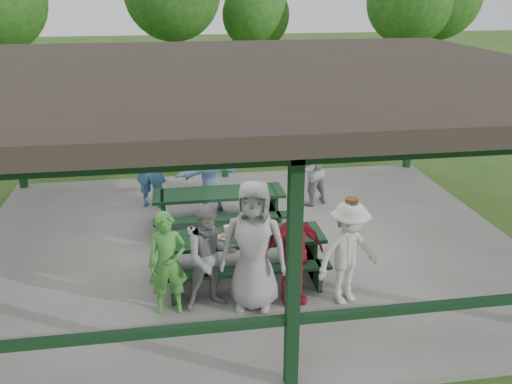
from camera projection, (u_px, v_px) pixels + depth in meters
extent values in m
plane|color=#2A541A|center=(246.00, 248.00, 10.11)|extent=(90.00, 90.00, 0.00)
cube|color=slate|center=(246.00, 246.00, 10.09)|extent=(10.00, 8.00, 0.10)
cube|color=black|center=(293.00, 274.00, 6.03)|extent=(0.15, 0.15, 3.00)
cube|color=black|center=(14.00, 125.00, 12.33)|extent=(0.15, 0.15, 3.00)
cube|color=black|center=(224.00, 118.00, 13.03)|extent=(0.15, 0.15, 3.00)
cube|color=black|center=(412.00, 111.00, 13.73)|extent=(0.15, 0.15, 3.00)
cube|color=black|center=(77.00, 340.00, 5.90)|extent=(4.65, 0.10, 0.10)
cube|color=black|center=(484.00, 302.00, 6.60)|extent=(4.65, 0.10, 0.10)
cube|color=black|center=(124.00, 146.00, 12.90)|extent=(4.65, 0.10, 0.10)
cube|color=black|center=(319.00, 137.00, 13.60)|extent=(4.65, 0.10, 0.10)
cube|color=black|center=(297.00, 154.00, 5.53)|extent=(9.80, 0.15, 0.20)
cube|color=black|center=(223.00, 58.00, 12.53)|extent=(9.80, 0.15, 0.20)
cube|color=#312A23|center=(245.00, 74.00, 8.95)|extent=(10.60, 8.60, 0.24)
cube|color=black|center=(242.00, 237.00, 8.67)|extent=(2.63, 0.75, 0.06)
cube|color=black|center=(247.00, 271.00, 8.27)|extent=(2.63, 0.28, 0.05)
cube|color=black|center=(238.00, 239.00, 9.29)|extent=(2.63, 0.28, 0.05)
cube|color=black|center=(172.00, 262.00, 8.63)|extent=(0.06, 0.70, 0.75)
cube|color=black|center=(310.00, 251.00, 8.96)|extent=(0.06, 0.70, 0.75)
cube|color=black|center=(172.00, 270.00, 8.69)|extent=(0.06, 1.39, 0.45)
cube|color=black|center=(310.00, 259.00, 9.02)|extent=(0.06, 1.39, 0.45)
cube|color=black|center=(219.00, 193.00, 10.49)|extent=(2.53, 0.75, 0.06)
cube|color=black|center=(222.00, 219.00, 10.08)|extent=(2.53, 0.28, 0.05)
cube|color=black|center=(216.00, 197.00, 11.11)|extent=(2.53, 0.28, 0.05)
cube|color=black|center=(163.00, 213.00, 10.45)|extent=(0.06, 0.70, 0.75)
cube|color=black|center=(273.00, 206.00, 10.77)|extent=(0.06, 0.70, 0.75)
cube|color=black|center=(164.00, 220.00, 10.51)|extent=(0.06, 1.39, 0.45)
cube|color=black|center=(273.00, 213.00, 10.83)|extent=(0.06, 1.39, 0.45)
cylinder|color=white|center=(174.00, 240.00, 8.50)|extent=(0.22, 0.22, 0.01)
torus|color=#945934|center=(172.00, 240.00, 8.47)|extent=(0.10, 0.10, 0.03)
torus|color=#945934|center=(177.00, 239.00, 8.48)|extent=(0.10, 0.10, 0.03)
torus|color=#945934|center=(174.00, 238.00, 8.54)|extent=(0.10, 0.10, 0.03)
cylinder|color=white|center=(225.00, 237.00, 8.62)|extent=(0.22, 0.22, 0.01)
torus|color=#945934|center=(222.00, 236.00, 8.59)|extent=(0.10, 0.10, 0.03)
torus|color=#945934|center=(227.00, 236.00, 8.60)|extent=(0.10, 0.10, 0.03)
torus|color=#945934|center=(224.00, 234.00, 8.65)|extent=(0.10, 0.10, 0.03)
cylinder|color=white|center=(266.00, 234.00, 8.72)|extent=(0.22, 0.22, 0.01)
torus|color=#945934|center=(263.00, 233.00, 8.68)|extent=(0.10, 0.10, 0.03)
torus|color=#945934|center=(268.00, 233.00, 8.70)|extent=(0.10, 0.10, 0.03)
torus|color=#945934|center=(265.00, 231.00, 8.75)|extent=(0.10, 0.10, 0.03)
cylinder|color=white|center=(303.00, 231.00, 8.81)|extent=(0.22, 0.22, 0.01)
torus|color=#945934|center=(301.00, 231.00, 8.78)|extent=(0.10, 0.10, 0.03)
torus|color=#945934|center=(306.00, 230.00, 8.79)|extent=(0.10, 0.10, 0.03)
torus|color=#945934|center=(303.00, 229.00, 8.84)|extent=(0.10, 0.10, 0.03)
cylinder|color=#381E0F|center=(169.00, 243.00, 8.31)|extent=(0.06, 0.06, 0.10)
cylinder|color=#381E0F|center=(204.00, 241.00, 8.39)|extent=(0.06, 0.06, 0.10)
cylinder|color=#381E0F|center=(238.00, 238.00, 8.47)|extent=(0.06, 0.06, 0.10)
cylinder|color=#381E0F|center=(248.00, 237.00, 8.49)|extent=(0.06, 0.06, 0.10)
cylinder|color=#381E0F|center=(279.00, 235.00, 8.56)|extent=(0.06, 0.06, 0.10)
cylinder|color=#381E0F|center=(310.00, 233.00, 8.64)|extent=(0.06, 0.06, 0.10)
cone|color=white|center=(190.00, 231.00, 8.71)|extent=(0.09, 0.09, 0.10)
cone|color=white|center=(192.00, 231.00, 8.71)|extent=(0.09, 0.09, 0.10)
cone|color=white|center=(226.00, 229.00, 8.80)|extent=(0.09, 0.09, 0.10)
cone|color=white|center=(240.00, 228.00, 8.83)|extent=(0.09, 0.09, 0.10)
imported|color=#418F36|center=(168.00, 263.00, 7.75)|extent=(0.58, 0.39, 1.56)
imported|color=gray|center=(211.00, 257.00, 7.84)|extent=(0.89, 0.76, 1.63)
imported|color=#959597|center=(254.00, 246.00, 7.80)|extent=(1.10, 0.86, 1.98)
imported|color=#A52035|center=(293.00, 253.00, 7.98)|extent=(0.99, 0.51, 1.63)
imported|color=beige|center=(348.00, 253.00, 7.98)|extent=(1.19, 0.91, 1.62)
cylinder|color=brown|center=(351.00, 206.00, 7.71)|extent=(0.41, 0.41, 0.02)
cylinder|color=brown|center=(352.00, 202.00, 7.69)|extent=(0.24, 0.24, 0.11)
imported|color=#9BC1F0|center=(210.00, 176.00, 11.26)|extent=(1.50, 0.83, 1.54)
imported|color=#396496|center=(150.00, 166.00, 11.43)|extent=(0.76, 0.59, 1.82)
imported|color=gray|center=(311.00, 170.00, 11.61)|extent=(0.93, 0.85, 1.56)
imported|color=silver|center=(231.00, 102.00, 18.63)|extent=(6.28, 4.04, 1.61)
cube|color=#1C289C|center=(163.00, 117.00, 16.13)|extent=(3.35, 2.14, 0.13)
cube|color=#1C289C|center=(157.00, 114.00, 15.31)|extent=(3.05, 0.69, 0.44)
cube|color=#1C289C|center=(168.00, 103.00, 16.75)|extent=(3.05, 0.69, 0.44)
cube|color=#1C289C|center=(111.00, 108.00, 16.09)|extent=(0.38, 1.53, 0.44)
cube|color=#1C289C|center=(215.00, 109.00, 15.96)|extent=(0.38, 1.53, 0.44)
cylinder|color=black|center=(124.00, 140.00, 15.56)|extent=(0.86, 0.36, 0.84)
cylinder|color=yellow|center=(124.00, 140.00, 15.56)|extent=(0.35, 0.30, 0.31)
cylinder|color=black|center=(139.00, 125.00, 17.11)|extent=(0.86, 0.36, 0.84)
cylinder|color=yellow|center=(139.00, 125.00, 17.11)|extent=(0.35, 0.30, 0.31)
cylinder|color=black|center=(193.00, 140.00, 15.48)|extent=(0.86, 0.36, 0.84)
cylinder|color=yellow|center=(193.00, 140.00, 15.48)|extent=(0.35, 0.30, 0.31)
cylinder|color=black|center=(201.00, 126.00, 17.03)|extent=(0.86, 0.36, 0.84)
cylinder|color=yellow|center=(201.00, 126.00, 17.03)|extent=(0.35, 0.30, 0.31)
cube|color=#1C289C|center=(234.00, 122.00, 16.08)|extent=(1.10, 0.31, 0.09)
cone|color=#F2590C|center=(109.00, 104.00, 16.05)|extent=(0.11, 0.44, 0.44)
cylinder|color=#372516|center=(6.00, 70.00, 20.88)|extent=(0.36, 0.36, 2.96)
cylinder|color=#372516|center=(176.00, 58.00, 23.41)|extent=(0.36, 0.36, 3.15)
cylinder|color=#372516|center=(256.00, 61.00, 25.38)|extent=(0.36, 0.36, 2.40)
sphere|color=#184C14|center=(256.00, 15.00, 24.63)|extent=(3.07, 3.07, 3.07)
cylinder|color=#372516|center=(430.00, 56.00, 24.72)|extent=(0.36, 0.36, 3.04)
cylinder|color=#372516|center=(404.00, 60.00, 23.93)|extent=(0.36, 0.36, 2.87)
sphere|color=#184C14|center=(410.00, 1.00, 23.03)|extent=(3.68, 3.68, 3.68)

